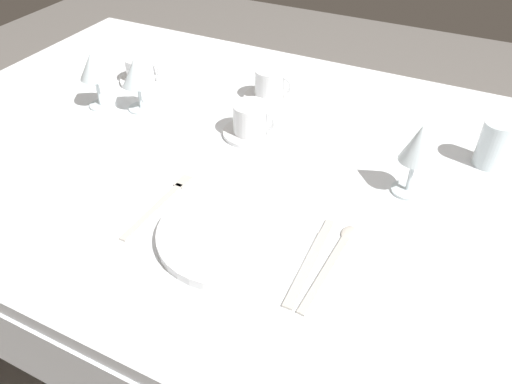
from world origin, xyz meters
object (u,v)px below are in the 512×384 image
dinner_knife (310,262)px  drink_tumbler (492,147)px  spoon_soup (335,256)px  dinner_plate (227,234)px  wine_glass_right (93,69)px  wine_glass_left (136,75)px  coffee_cup_far (251,118)px  coffee_cup_left (142,68)px  coffee_cup_right (270,83)px  fork_outer (161,203)px  wine_glass_centre (418,147)px

dinner_knife → drink_tumbler: size_ratio=2.16×
dinner_knife → spoon_soup: size_ratio=0.98×
dinner_plate → wine_glass_right: (-0.53, 0.28, 0.10)m
spoon_soup → wine_glass_left: 0.69m
wine_glass_left → dinner_knife: bearing=-27.8°
coffee_cup_far → drink_tumbler: drink_tumbler is taller
coffee_cup_left → drink_tumbler: size_ratio=1.01×
spoon_soup → coffee_cup_left: 0.82m
wine_glass_right → coffee_cup_right: bearing=31.0°
dinner_plate → coffee_cup_right: 0.53m
wine_glass_left → coffee_cup_far: bearing=3.1°
coffee_cup_right → drink_tumbler: (0.55, -0.05, -0.00)m
spoon_soup → drink_tumbler: 0.46m
coffee_cup_left → wine_glass_left: wine_glass_left is taller
coffee_cup_left → fork_outer: bearing=-50.1°
coffee_cup_right → coffee_cup_far: bearing=-79.5°
fork_outer → coffee_cup_left: size_ratio=2.05×
fork_outer → dinner_plate: bearing=-8.5°
spoon_soup → wine_glass_right: 0.77m
dinner_knife → coffee_cup_left: size_ratio=2.13×
coffee_cup_right → drink_tumbler: size_ratio=0.99×
dinner_plate → coffee_cup_right: (-0.15, 0.51, 0.04)m
coffee_cup_far → wine_glass_left: wine_glass_left is taller
coffee_cup_right → spoon_soup: bearing=-53.6°
wine_glass_left → wine_glass_centre: bearing=-2.9°
dinner_knife → wine_glass_centre: bearing=68.9°
fork_outer → wine_glass_left: size_ratio=1.57×
dinner_plate → coffee_cup_left: coffee_cup_left is taller
dinner_plate → spoon_soup: bearing=11.8°
spoon_soup → coffee_cup_right: bearing=126.4°
dinner_knife → wine_glass_left: bearing=152.2°
dinner_knife → drink_tumbler: (0.24, 0.45, 0.04)m
wine_glass_right → drink_tumbler: (0.93, 0.17, -0.06)m
wine_glass_left → drink_tumbler: (0.83, 0.14, -0.05)m
dinner_knife → wine_glass_right: (-0.69, 0.27, 0.10)m
coffee_cup_right → wine_glass_left: wine_glass_left is taller
dinner_knife → spoon_soup: 0.05m
fork_outer → coffee_cup_left: coffee_cup_left is taller
dinner_plate → spoon_soup: size_ratio=1.12×
coffee_cup_right → dinner_knife: bearing=-58.2°
spoon_soup → coffee_cup_right: size_ratio=2.22×
wine_glass_left → drink_tumbler: size_ratio=1.32×
coffee_cup_left → coffee_cup_right: bearing=10.1°
coffee_cup_left → wine_glass_left: bearing=-55.4°
dinner_plate → drink_tumbler: size_ratio=2.47×
coffee_cup_left → wine_glass_centre: wine_glass_centre is taller
wine_glass_centre → coffee_cup_left: bearing=168.2°
wine_glass_right → drink_tumbler: 0.95m
fork_outer → wine_glass_right: (-0.37, 0.26, 0.10)m
drink_tumbler → wine_glass_centre: bearing=-127.8°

